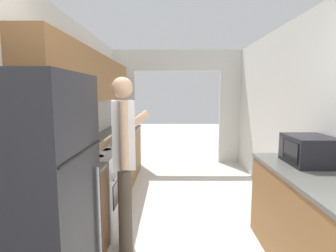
{
  "coord_description": "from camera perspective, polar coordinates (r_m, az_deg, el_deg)",
  "views": [
    {
      "loc": [
        -0.16,
        -1.07,
        1.59
      ],
      "look_at": [
        -0.2,
        3.26,
        1.03
      ],
      "focal_mm": 28.0,
      "sensor_mm": 36.0,
      "label": 1
    }
  ],
  "objects": [
    {
      "name": "counter_right",
      "position": [
        2.7,
        29.69,
        -18.54
      ],
      "size": [
        0.62,
        1.67,
        0.9
      ],
      "color": "brown",
      "rests_on": "ground_plane"
    },
    {
      "name": "wall_left",
      "position": [
        3.42,
        -19.93,
        4.88
      ],
      "size": [
        0.38,
        7.14,
        2.5
      ],
      "color": "silver",
      "rests_on": "ground_plane"
    },
    {
      "name": "wall_right",
      "position": [
        3.27,
        29.4,
        0.52
      ],
      "size": [
        0.06,
        7.14,
        2.5
      ],
      "color": "silver",
      "rests_on": "ground_plane"
    },
    {
      "name": "wall_far_with_doorway",
      "position": [
        5.85,
        2.05,
        6.14
      ],
      "size": [
        3.18,
        0.06,
        2.5
      ],
      "color": "silver",
      "rests_on": "ground_plane"
    },
    {
      "name": "knife",
      "position": [
        3.59,
        -13.56,
        -3.8
      ],
      "size": [
        0.16,
        0.32,
        0.02
      ],
      "rotation": [
        0.0,
        0.0,
        -0.6
      ],
      "color": "#B7B7BC",
      "rests_on": "counter_left"
    },
    {
      "name": "counter_left",
      "position": [
        4.23,
        -12.42,
        -8.41
      ],
      "size": [
        0.62,
        3.6,
        0.9
      ],
      "color": "brown",
      "rests_on": "ground_plane"
    },
    {
      "name": "microwave",
      "position": [
        2.86,
        28.34,
        -4.65
      ],
      "size": [
        0.4,
        0.47,
        0.27
      ],
      "color": "black",
      "rests_on": "counter_right"
    },
    {
      "name": "refrigerator",
      "position": [
        1.94,
        -27.84,
        -15.81
      ],
      "size": [
        0.73,
        0.75,
        1.7
      ],
      "color": "black",
      "rests_on": "ground_plane"
    },
    {
      "name": "range_oven",
      "position": [
        3.28,
        -16.37,
        -13.13
      ],
      "size": [
        0.66,
        0.78,
        1.04
      ],
      "color": "#B7B7BC",
      "rests_on": "ground_plane"
    },
    {
      "name": "person",
      "position": [
        2.57,
        -9.57,
        -7.44
      ],
      "size": [
        0.55,
        0.42,
        1.73
      ],
      "rotation": [
        0.0,
        0.0,
        1.77
      ],
      "color": "#4C4238",
      "rests_on": "ground_plane"
    }
  ]
}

